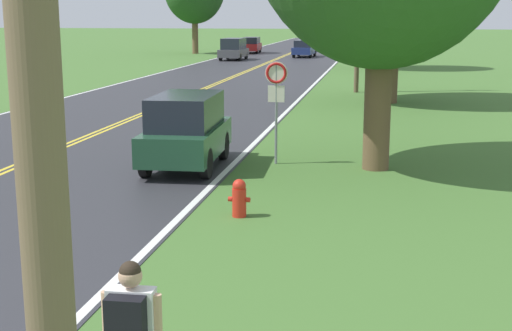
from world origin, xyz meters
TOP-DOWN VIEW (x-y plane):
  - hitchhiker_person at (7.26, 2.41)m, footprint 0.58×0.42m
  - fire_hydrant at (6.77, 9.94)m, footprint 0.44×0.28m
  - traffic_sign at (6.74, 15.14)m, footprint 0.60×0.10m
  - utility_pole_far at (8.24, 68.01)m, footprint 1.80×0.24m
  - car_dark_green_suv_approaching at (4.50, 14.28)m, footprint 1.92×4.09m
  - car_dark_grey_van_mid_near at (-3.55, 58.80)m, footprint 1.98×4.40m
  - car_dark_blue_suv_mid_far at (2.13, 64.37)m, footprint 1.94×4.77m
  - car_red_hatchback_receding at (-4.13, 70.71)m, footprint 1.91×4.31m

SIDE VIEW (x-z plane):
  - fire_hydrant at x=6.77m, z-range 0.01..0.77m
  - car_red_hatchback_receding at x=-4.13m, z-range 0.04..1.68m
  - car_dark_blue_suv_mid_far at x=2.13m, z-range 0.06..1.66m
  - car_dark_grey_van_mid_near at x=-3.55m, z-range 0.03..1.94m
  - car_dark_green_suv_approaching at x=4.50m, z-range 0.04..1.97m
  - hitchhiker_person at x=7.26m, z-range 0.19..1.91m
  - traffic_sign at x=6.74m, z-range 0.70..3.45m
  - utility_pole_far at x=8.24m, z-range 0.16..9.33m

